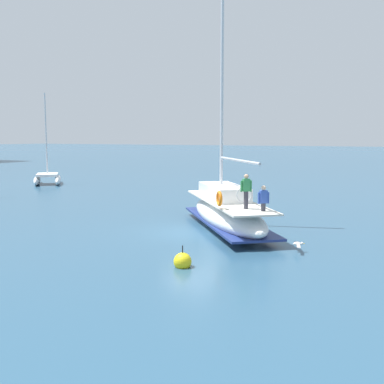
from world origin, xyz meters
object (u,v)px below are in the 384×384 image
moored_cutter_left (47,178)px  main_sailboat (227,211)px  seagull (298,244)px  mooring_buoy (183,262)px

moored_cutter_left → main_sailboat: bearing=-118.6°
seagull → mooring_buoy: size_ratio=1.15×
seagull → mooring_buoy: bearing=140.1°
seagull → moored_cutter_left: bearing=60.0°
main_sailboat → seagull: (-3.30, -4.37, -0.56)m
moored_cutter_left → mooring_buoy: bearing=-129.1°
moored_cutter_left → mooring_buoy: size_ratio=9.56×
seagull → mooring_buoy: mooring_buoy is taller
mooring_buoy → main_sailboat: bearing=8.3°
seagull → mooring_buoy: 5.16m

